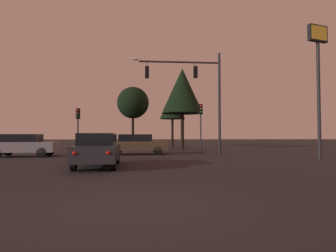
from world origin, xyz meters
TOP-DOWN VIEW (x-y plane):
  - ground_plane at (0.00, 24.50)m, footprint 168.00×168.00m
  - traffic_signal_mast_arm at (4.01, 16.05)m, footprint 6.90×0.39m
  - traffic_light_corner_left at (-5.53, 19.02)m, footprint 0.32×0.36m
  - traffic_light_corner_right at (5.02, 19.22)m, footprint 0.33×0.37m
  - car_nearside_lane at (-1.99, 7.58)m, footprint 1.95×4.54m
  - car_crossing_left at (-8.02, 14.40)m, footprint 4.33×1.79m
  - car_crossing_right at (-0.49, 16.22)m, footprint 4.66×1.93m
  - store_sign_illuminated at (10.56, 10.76)m, footprint 1.41×0.64m
  - tree_behind_sign at (3.63, 30.89)m, footprint 3.23×3.23m
  - tree_left_far at (-1.52, 33.34)m, footprint 4.31×4.31m
  - tree_center_horizon at (4.09, 24.64)m, footprint 4.41×4.41m

SIDE VIEW (x-z plane):
  - ground_plane at x=0.00m, z-range 0.00..0.00m
  - car_crossing_left at x=-8.02m, z-range 0.03..1.55m
  - car_nearside_lane at x=-1.99m, z-range 0.04..1.56m
  - car_crossing_right at x=-0.49m, z-range 0.04..1.56m
  - traffic_light_corner_left at x=-5.53m, z-range 0.80..4.53m
  - traffic_light_corner_right at x=5.02m, z-range 0.88..5.09m
  - traffic_signal_mast_arm at x=4.01m, z-range 1.37..9.21m
  - tree_behind_sign at x=3.63m, z-range 1.76..8.84m
  - store_sign_illuminated at x=10.56m, z-range 1.80..9.91m
  - tree_left_far at x=-1.52m, z-range 1.85..9.91m
  - tree_center_horizon at x=4.09m, z-range 1.88..10.53m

